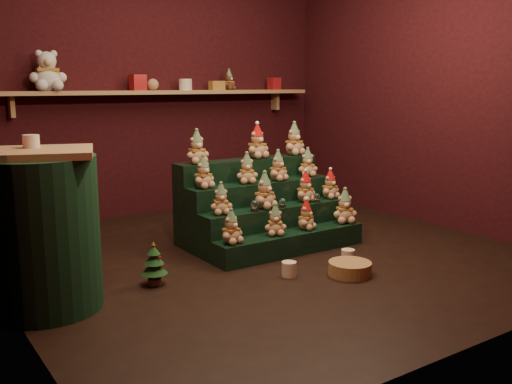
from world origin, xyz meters
TOP-DOWN VIEW (x-y plane):
  - ground at (0.00, 0.00)m, footprint 4.00×4.00m
  - back_wall at (0.00, 2.05)m, footprint 4.00×0.10m
  - front_wall at (0.00, -2.05)m, footprint 4.00×0.10m
  - right_wall at (2.05, 0.00)m, footprint 0.10×4.00m
  - back_shelf at (0.00, 1.87)m, footprint 3.60×0.26m
  - riser_tier_front at (0.19, -0.09)m, footprint 1.40×0.22m
  - riser_tier_midfront at (0.19, 0.13)m, footprint 1.40×0.22m
  - riser_tier_midback at (0.19, 0.35)m, footprint 1.40×0.22m
  - riser_tier_back at (0.19, 0.57)m, footprint 1.40×0.22m
  - teddy_0 at (-0.39, -0.10)m, footprint 0.22×0.21m
  - teddy_1 at (0.03, -0.09)m, footprint 0.23×0.22m
  - teddy_2 at (0.36, -0.08)m, footprint 0.23×0.22m
  - teddy_3 at (0.79, -0.09)m, footprint 0.27×0.26m
  - teddy_4 at (-0.34, 0.13)m, footprint 0.22×0.21m
  - teddy_5 at (0.07, 0.12)m, footprint 0.27×0.25m
  - teddy_6 at (0.53, 0.15)m, footprint 0.21×0.19m
  - teddy_7 at (0.81, 0.14)m, footprint 0.20×0.19m
  - teddy_8 at (-0.37, 0.36)m, footprint 0.23×0.21m
  - teddy_9 at (0.05, 0.36)m, footprint 0.23×0.22m
  - teddy_10 at (0.36, 0.33)m, footprint 0.23×0.21m
  - teddy_11 at (0.73, 0.37)m, footprint 0.23×0.22m
  - teddy_12 at (-0.33, 0.55)m, footprint 0.21×0.19m
  - teddy_13 at (0.30, 0.57)m, footprint 0.24×0.22m
  - teddy_14 at (0.73, 0.57)m, footprint 0.24×0.23m
  - snow_globe_a at (-0.06, 0.07)m, footprint 0.07×0.07m
  - snow_globe_b at (0.22, 0.07)m, footprint 0.06×0.06m
  - snow_globe_c at (0.59, 0.07)m, footprint 0.06×0.06m
  - side_table at (-1.80, -0.16)m, footprint 0.79×0.72m
  - table_ornament at (-1.80, -0.06)m, footprint 0.10×0.10m
  - mini_christmas_tree at (-1.06, -0.16)m, footprint 0.19×0.19m
  - mug_left at (-0.17, -0.54)m, footprint 0.11×0.11m
  - mug_right at (0.41, -0.54)m, footprint 0.11×0.11m
  - wicker_basket at (0.22, -0.77)m, footprint 0.39×0.39m
  - white_bear at (-1.18, 1.84)m, footprint 0.36×0.34m
  - brown_bear at (0.79, 1.84)m, footprint 0.20×0.19m
  - gift_tin_red_a at (-0.29, 1.85)m, footprint 0.14×0.14m
  - gift_tin_cream at (0.25, 1.85)m, footprint 0.14×0.14m
  - gift_tin_red_b at (1.42, 1.85)m, footprint 0.12×0.12m
  - shelf_plush_ball at (-0.13, 1.85)m, footprint 0.12×0.12m
  - scarf_gift_box at (0.63, 1.85)m, footprint 0.16×0.10m

SIDE VIEW (x-z plane):
  - ground at x=0.00m, z-range 0.00..0.00m
  - wicker_basket at x=0.22m, z-range 0.00..0.10m
  - mug_right at x=0.41m, z-range 0.00..0.11m
  - mug_left at x=-0.17m, z-range 0.00..0.11m
  - riser_tier_front at x=0.19m, z-range 0.00..0.18m
  - mini_christmas_tree at x=-1.06m, z-range 0.00..0.31m
  - riser_tier_midfront at x=0.19m, z-range 0.00..0.36m
  - riser_tier_midback at x=0.19m, z-range 0.00..0.54m
  - teddy_2 at x=0.36m, z-range 0.18..0.43m
  - teddy_1 at x=0.03m, z-range 0.18..0.43m
  - teddy_0 at x=-0.39m, z-range 0.18..0.44m
  - teddy_3 at x=0.79m, z-range 0.18..0.48m
  - riser_tier_back at x=0.19m, z-range 0.00..0.72m
  - snow_globe_b at x=0.22m, z-range 0.36..0.44m
  - snow_globe_c at x=0.59m, z-range 0.36..0.44m
  - snow_globe_a at x=-0.06m, z-range 0.36..0.46m
  - teddy_4 at x=-0.34m, z-range 0.36..0.61m
  - teddy_7 at x=0.81m, z-range 0.36..0.62m
  - teddy_6 at x=0.53m, z-range 0.36..0.63m
  - side_table at x=-1.80m, z-range -0.01..1.00m
  - teddy_5 at x=0.07m, z-range 0.36..0.66m
  - teddy_11 at x=0.73m, z-range 0.54..0.80m
  - teddy_9 at x=0.05m, z-range 0.54..0.80m
  - teddy_10 at x=0.36m, z-range 0.54..0.80m
  - teddy_8 at x=-0.37m, z-range 0.54..0.81m
  - teddy_12 at x=-0.33m, z-range 0.72..1.00m
  - teddy_14 at x=0.73m, z-range 0.72..1.02m
  - teddy_13 at x=0.30m, z-range 0.72..1.02m
  - table_ornament at x=-1.80m, z-range 1.00..1.08m
  - back_shelf at x=0.00m, z-range 1.17..1.41m
  - scarf_gift_box at x=0.63m, z-range 1.32..1.42m
  - gift_tin_cream at x=0.25m, z-range 1.32..1.44m
  - shelf_plush_ball at x=-0.13m, z-range 1.32..1.44m
  - gift_tin_red_b at x=1.42m, z-range 1.32..1.46m
  - back_wall at x=0.00m, z-range 0.00..2.80m
  - front_wall at x=0.00m, z-range 0.00..2.80m
  - right_wall at x=2.05m, z-range 0.00..2.80m
  - gift_tin_red_a at x=-0.29m, z-range 1.32..1.48m
  - brown_bear at x=0.79m, z-range 1.32..1.54m
  - white_bear at x=-1.18m, z-range 1.32..1.79m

